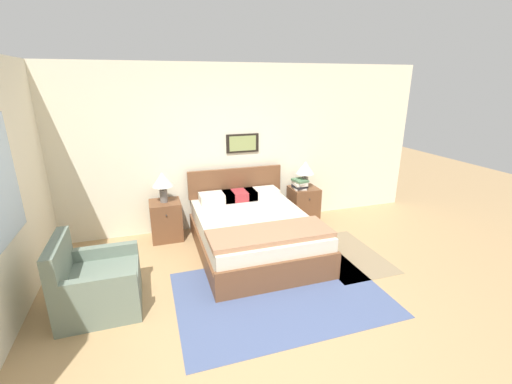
% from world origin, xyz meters
% --- Properties ---
extents(ground_plane, '(16.00, 16.00, 0.00)m').
position_xyz_m(ground_plane, '(0.00, 0.00, 0.00)').
color(ground_plane, tan).
extents(wall_back, '(7.22, 0.09, 2.60)m').
position_xyz_m(wall_back, '(0.00, 2.63, 1.30)').
color(wall_back, beige).
rests_on(wall_back, ground_plane).
extents(wall_left, '(0.08, 5.00, 2.60)m').
position_xyz_m(wall_left, '(-2.44, 1.28, 1.31)').
color(wall_left, beige).
rests_on(wall_left, ground_plane).
extents(area_rug_main, '(2.35, 1.64, 0.01)m').
position_xyz_m(area_rug_main, '(0.25, 0.43, 0.00)').
color(area_rug_main, '#47567F').
rests_on(area_rug_main, ground_plane).
extents(area_rug_bedside, '(0.88, 1.35, 0.01)m').
position_xyz_m(area_rug_bedside, '(1.49, 1.01, 0.00)').
color(area_rug_bedside, '#897556').
rests_on(area_rug_bedside, ground_plane).
extents(bed, '(1.55, 2.06, 0.98)m').
position_xyz_m(bed, '(0.29, 1.54, 0.29)').
color(bed, brown).
rests_on(bed, ground_plane).
extents(armchair, '(0.80, 0.79, 0.83)m').
position_xyz_m(armchair, '(-1.70, 0.81, 0.28)').
color(armchair, slate).
rests_on(armchair, ground_plane).
extents(nightstand_near_window, '(0.46, 0.46, 0.60)m').
position_xyz_m(nightstand_near_window, '(-0.87, 2.33, 0.30)').
color(nightstand_near_window, brown).
rests_on(nightstand_near_window, ground_plane).
extents(nightstand_by_door, '(0.46, 0.46, 0.60)m').
position_xyz_m(nightstand_by_door, '(1.44, 2.33, 0.30)').
color(nightstand_by_door, brown).
rests_on(nightstand_by_door, ground_plane).
extents(table_lamp_near_window, '(0.31, 0.31, 0.46)m').
position_xyz_m(table_lamp_near_window, '(-0.87, 2.33, 0.92)').
color(table_lamp_near_window, slate).
rests_on(table_lamp_near_window, nightstand_near_window).
extents(table_lamp_by_door, '(0.31, 0.31, 0.46)m').
position_xyz_m(table_lamp_by_door, '(1.45, 2.33, 0.92)').
color(table_lamp_by_door, slate).
rests_on(table_lamp_by_door, nightstand_by_door).
extents(book_thick_bottom, '(0.22, 0.23, 0.03)m').
position_xyz_m(book_thick_bottom, '(1.34, 2.29, 0.61)').
color(book_thick_bottom, silver).
rests_on(book_thick_bottom, nightstand_by_door).
extents(book_hardcover_middle, '(0.24, 0.25, 0.04)m').
position_xyz_m(book_hardcover_middle, '(1.34, 2.29, 0.65)').
color(book_hardcover_middle, '#232328').
rests_on(book_hardcover_middle, book_thick_bottom).
extents(book_novel_upper, '(0.21, 0.24, 0.04)m').
position_xyz_m(book_novel_upper, '(1.34, 2.29, 0.69)').
color(book_novel_upper, silver).
rests_on(book_novel_upper, book_hardcover_middle).
extents(book_slim_near_top, '(0.21, 0.28, 0.03)m').
position_xyz_m(book_slim_near_top, '(1.34, 2.29, 0.72)').
color(book_slim_near_top, silver).
rests_on(book_slim_near_top, book_novel_upper).
extents(book_paperback_top, '(0.24, 0.29, 0.03)m').
position_xyz_m(book_paperback_top, '(1.34, 2.29, 0.75)').
color(book_paperback_top, '#4C7551').
rests_on(book_paperback_top, book_slim_near_top).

